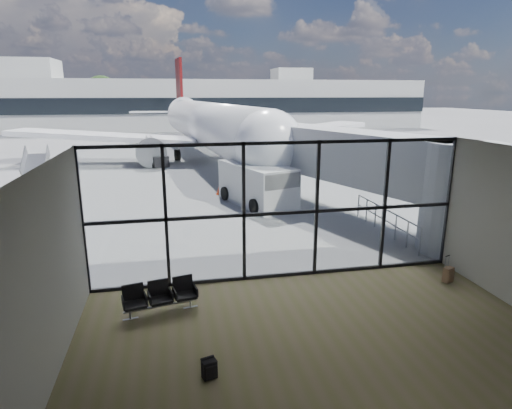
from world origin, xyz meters
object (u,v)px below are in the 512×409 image
object	(u,v)px
seating_row	(160,295)
belt_loader	(156,159)
backpack	(210,369)
service_van	(258,184)
mobile_stairs	(36,184)
suitcase	(448,275)
airliner	(207,124)

from	to	relation	value
seating_row	belt_loader	distance (m)	25.35
belt_loader	backpack	bearing A→B (deg)	-105.85
seating_row	backpack	distance (m)	3.36
service_van	mobile_stairs	bearing A→B (deg)	137.31
belt_loader	mobile_stairs	bearing A→B (deg)	-148.61
belt_loader	mobile_stairs	world-z (taller)	mobile_stairs
backpack	mobile_stairs	distance (m)	21.76
seating_row	backpack	world-z (taller)	seating_row
suitcase	service_van	bearing A→B (deg)	87.38
seating_row	backpack	xyz separation A→B (m)	(1.07, -3.17, -0.27)
backpack	service_van	bearing A→B (deg)	57.17
seating_row	airliner	xyz separation A→B (m)	(3.99, 29.32, 2.60)
service_van	seating_row	bearing A→B (deg)	-133.50
backpack	seating_row	bearing A→B (deg)	91.64
suitcase	belt_loader	xyz separation A→B (m)	(-9.71, 25.24, 0.27)
seating_row	backpack	size ratio (longest dim) A/B	4.40
seating_row	suitcase	size ratio (longest dim) A/B	2.28
seating_row	service_van	size ratio (longest dim) A/B	0.37
backpack	belt_loader	world-z (taller)	belt_loader
service_van	mobile_stairs	distance (m)	14.00
airliner	service_van	world-z (taller)	airliner
seating_row	mobile_stairs	bearing A→B (deg)	102.80
airliner	mobile_stairs	xyz separation A→B (m)	(-11.68, -12.58, -2.58)
suitcase	airliner	world-z (taller)	airliner
service_van	suitcase	bearing A→B (deg)	-88.92
airliner	service_van	xyz separation A→B (m)	(1.11, -18.24, -1.97)
seating_row	mobile_stairs	world-z (taller)	mobile_stairs
service_van	airliner	bearing A→B (deg)	74.69
seating_row	service_van	xyz separation A→B (m)	(5.10, 11.07, 0.63)
backpack	mobile_stairs	world-z (taller)	mobile_stairs
suitcase	airliner	xyz separation A→B (m)	(-5.07, 29.22, 2.83)
airliner	suitcase	bearing A→B (deg)	-86.48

